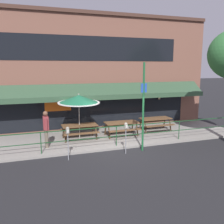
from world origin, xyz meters
TOP-DOWN VIEW (x-y plane):
  - ground_plane at (0.00, 0.00)m, footprint 120.00×120.00m
  - patio_deck at (0.00, 2.00)m, footprint 15.00×4.00m
  - restaurant_building at (0.00, 4.22)m, footprint 15.00×1.60m
  - patio_railing at (0.00, 0.30)m, footprint 13.84×0.04m
  - picnic_table_left at (-1.42, 1.98)m, footprint 1.80×1.42m
  - picnic_table_centre at (0.85, 1.88)m, footprint 1.80×1.42m
  - picnic_table_right at (3.12, 2.24)m, footprint 1.80×1.42m
  - patio_umbrella_left at (-1.42, 2.01)m, footprint 2.14×2.14m
  - pedestrian_walking at (-3.15, 1.19)m, footprint 0.24×0.62m
  - parking_meter_near at (-2.42, -0.58)m, footprint 0.15×0.16m
  - parking_meter_far at (0.11, -0.62)m, footprint 0.15×0.16m
  - street_sign_pole at (1.01, -0.45)m, footprint 0.28×0.09m

SIDE VIEW (x-z plane):
  - ground_plane at x=0.00m, z-range 0.00..0.00m
  - patio_deck at x=0.00m, z-range 0.00..0.10m
  - picnic_table_left at x=-1.42m, z-range 0.33..1.08m
  - picnic_table_centre at x=0.85m, z-range 0.33..1.08m
  - picnic_table_right at x=3.12m, z-range 0.33..1.08m
  - patio_railing at x=0.00m, z-range 0.32..1.28m
  - pedestrian_walking at x=-3.15m, z-range 0.20..1.91m
  - parking_meter_near at x=-2.42m, z-range 0.44..1.86m
  - parking_meter_far at x=0.11m, z-range 0.44..1.86m
  - street_sign_pole at x=1.01m, z-range 0.06..4.07m
  - patio_umbrella_left at x=-1.42m, z-range 0.99..3.37m
  - restaurant_building at x=0.00m, z-range -0.02..6.92m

